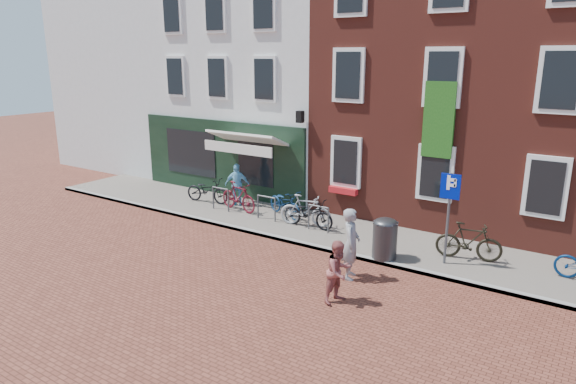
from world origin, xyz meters
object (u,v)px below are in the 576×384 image
Objects in this scene: parking_sign at (449,202)px; woman at (351,244)px; litter_bin at (385,236)px; bicycle_4 at (308,213)px; bicycle_2 at (285,203)px; bicycle_0 at (207,190)px; bicycle_5 at (469,241)px; boy at (339,272)px; bicycle_3 at (306,211)px; cafe_person at (237,185)px; bicycle_1 at (238,197)px.

parking_sign is 2.79m from woman.
litter_bin is 0.68× the size of bicycle_4.
litter_bin is at bearing -88.16° from bicycle_2.
bicycle_0 is 1.03× the size of bicycle_5.
bicycle_0 and bicycle_2 have the same top height.
boy reaches higher than bicycle_0.
bicycle_2 and bicycle_4 have the same top height.
bicycle_3 is (4.48, -0.27, 0.05)m from bicycle_0.
bicycle_3 reaches higher than bicycle_4.
bicycle_2 is (-5.78, 1.05, -1.21)m from parking_sign.
bicycle_3 is at bearing 160.94° from litter_bin.
parking_sign is 8.09m from cafe_person.
parking_sign reaches higher than bicycle_1.
bicycle_0 is at bearing 174.78° from parking_sign.
litter_bin is 0.78× the size of cafe_person.
woman is at bearing -145.28° from bicycle_3.
bicycle_2 is 1.38m from bicycle_4.
bicycle_3 is 0.16m from bicycle_4.
cafe_person reaches higher than boy.
woman is 3.71m from bicycle_4.
bicycle_3 is at bearing 173.14° from parking_sign.
litter_bin is at bearing -31.79° from woman.
bicycle_5 is (2.21, 2.59, -0.29)m from woman.
bicycle_0 is (-7.66, 1.37, -0.16)m from litter_bin.
parking_sign is 6.00m from bicycle_2.
parking_sign is at bearing -61.95° from woman.
bicycle_4 is (2.99, -0.17, -0.05)m from bicycle_1.
litter_bin is 1.89m from parking_sign.
bicycle_5 reaches higher than bicycle_2.
boy is 0.85× the size of bicycle_5.
parking_sign is at bearing -98.21° from bicycle_4.
parking_sign reaches higher than bicycle_5.
bicycle_3 is at bearing -91.48° from bicycle_2.
litter_bin is at bearing -110.72° from bicycle_4.
bicycle_2 is 1.03× the size of bicycle_5.
woman reaches higher than bicycle_1.
boy reaches higher than bicycle_2.
bicycle_4 is at bearing -102.50° from bicycle_0.
bicycle_5 is at bearing -90.64° from bicycle_4.
woman reaches higher than bicycle_4.
bicycle_1 is (0.45, -0.51, -0.26)m from cafe_person.
boy is at bearing -113.13° from parking_sign.
bicycle_4 is 1.03× the size of bicycle_5.
bicycle_1 is at bearing 74.02° from bicycle_3.
boy is at bearing 142.56° from bicycle_5.
litter_bin is 1.48m from woman.
cafe_person is at bearing 108.97° from bicycle_2.
litter_bin is 2.75m from boy.
bicycle_1 is at bearing -104.42° from bicycle_0.
bicycle_3 is 5.10m from bicycle_5.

